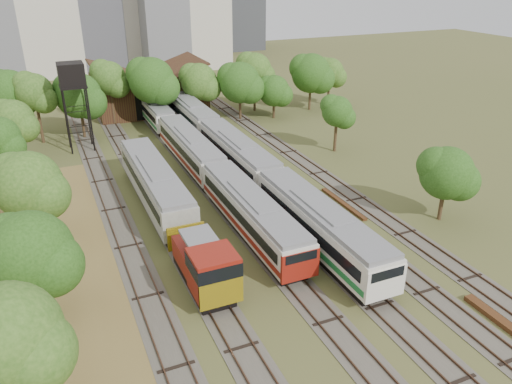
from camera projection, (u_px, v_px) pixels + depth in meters
name	position (u px, v px, depth m)	size (l,w,h in m)	color
ground	(384.00, 345.00, 30.06)	(240.00, 240.00, 0.00)	#475123
dry_grass_patch	(58.00, 343.00, 30.13)	(14.00, 60.00, 0.04)	brown
tracks	(227.00, 189.00, 50.58)	(24.60, 80.00, 0.19)	#4C473D
railcar_red_set	(217.00, 177.00, 48.67)	(2.93, 34.58, 3.62)	black
railcar_green_set	(238.00, 155.00, 53.87)	(3.08, 52.08, 3.81)	black
railcar_rear	(153.00, 110.00, 71.40)	(2.68, 16.08, 3.30)	black
shunter_locomotive	(206.00, 267.00, 34.26)	(3.01, 8.10, 3.94)	black
old_grey_coach	(155.00, 184.00, 46.63)	(3.11, 18.00, 3.84)	black
water_tower	(72.00, 77.00, 57.87)	(3.03, 3.03, 10.50)	black
rail_pile_far	(343.00, 204.00, 47.38)	(0.45, 7.24, 0.24)	#532F17
maintenance_shed	(149.00, 91.00, 76.68)	(16.45, 11.55, 7.58)	#381C14
tree_band_left	(18.00, 189.00, 38.18)	(6.85, 65.16, 9.03)	#382616
tree_band_far	(199.00, 81.00, 70.14)	(47.50, 10.07, 9.55)	#382616
tree_band_right	(341.00, 121.00, 57.28)	(5.04, 39.62, 6.80)	#382616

